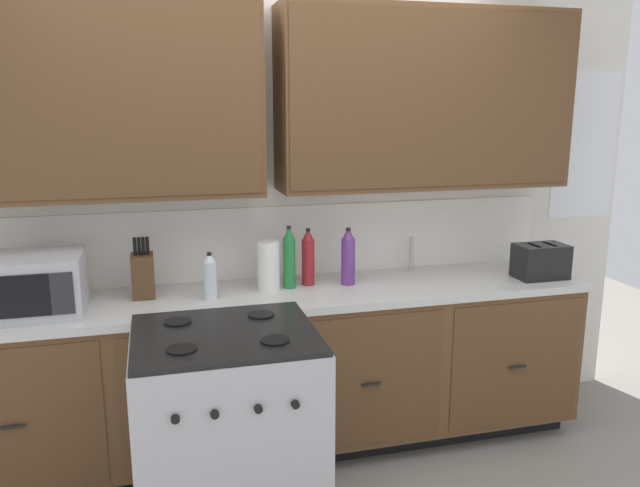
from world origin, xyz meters
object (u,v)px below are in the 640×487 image
(bottle_violet, at_px, (348,257))
(paper_towel_roll, at_px, (268,266))
(toaster, at_px, (541,261))
(microwave, at_px, (29,285))
(stove_range, at_px, (228,436))
(bottle_red, at_px, (308,257))
(bottle_clear, at_px, (210,276))
(bottle_green, at_px, (289,258))
(knife_block, at_px, (143,275))

(bottle_violet, bearing_deg, paper_towel_roll, 179.33)
(toaster, bearing_deg, microwave, 178.80)
(stove_range, relative_size, toaster, 3.39)
(stove_range, bearing_deg, bottle_red, 53.36)
(stove_range, height_order, bottle_clear, bottle_clear)
(toaster, height_order, bottle_green, bottle_green)
(bottle_green, bearing_deg, bottle_clear, -168.24)
(toaster, height_order, knife_block, knife_block)
(bottle_green, bearing_deg, bottle_red, 16.43)
(paper_towel_roll, distance_m, bottle_red, 0.23)
(paper_towel_roll, xyz_separation_m, bottle_green, (0.11, 0.01, 0.03))
(stove_range, xyz_separation_m, microwave, (-0.83, 0.57, 0.57))
(toaster, distance_m, paper_towel_roll, 1.52)
(paper_towel_roll, relative_size, bottle_violet, 0.84)
(stove_range, relative_size, bottle_violet, 3.06)
(stove_range, xyz_separation_m, bottle_red, (0.53, 0.71, 0.58))
(bottle_green, xyz_separation_m, bottle_red, (0.11, 0.03, -0.01))
(microwave, height_order, knife_block, knife_block)
(microwave, bearing_deg, paper_towel_roll, 5.26)
(knife_block, relative_size, bottle_clear, 1.30)
(toaster, relative_size, bottle_green, 0.84)
(stove_range, bearing_deg, bottle_clear, 90.13)
(stove_range, distance_m, toaster, 1.96)
(toaster, relative_size, bottle_clear, 1.17)
(bottle_violet, relative_size, bottle_clear, 1.30)
(bottle_green, bearing_deg, paper_towel_roll, -176.54)
(toaster, distance_m, knife_block, 2.15)
(bottle_clear, bearing_deg, bottle_violet, 5.83)
(toaster, bearing_deg, bottle_violet, 171.84)
(stove_range, bearing_deg, toaster, 15.79)
(paper_towel_roll, height_order, bottle_violet, bottle_violet)
(knife_block, xyz_separation_m, bottle_green, (0.74, -0.03, 0.05))
(stove_range, relative_size, microwave, 1.98)
(toaster, bearing_deg, stove_range, -164.21)
(bottle_violet, xyz_separation_m, bottle_green, (-0.32, 0.01, 0.01))
(microwave, relative_size, toaster, 1.71)
(paper_towel_roll, relative_size, bottle_clear, 1.09)
(stove_range, distance_m, knife_block, 0.96)
(stove_range, relative_size, paper_towel_roll, 3.65)
(microwave, relative_size, bottle_green, 1.44)
(knife_block, bearing_deg, paper_towel_roll, -3.57)
(bottle_violet, relative_size, bottle_green, 0.93)
(toaster, xyz_separation_m, bottle_violet, (-1.08, 0.15, 0.06))
(bottle_clear, distance_m, bottle_green, 0.43)
(microwave, xyz_separation_m, paper_towel_roll, (1.13, 0.10, -0.01))
(bottle_clear, height_order, bottle_red, bottle_red)
(bottle_clear, bearing_deg, toaster, -2.48)
(bottle_violet, relative_size, bottle_red, 1.00)
(bottle_green, bearing_deg, toaster, -6.78)
(knife_block, height_order, bottle_violet, same)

